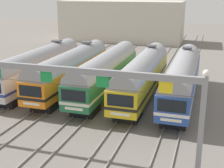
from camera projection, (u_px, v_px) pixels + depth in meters
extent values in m
plane|color=slate|center=(106.00, 94.00, 36.60)|extent=(160.00, 160.00, 0.00)
cube|color=gray|center=(86.00, 58.00, 54.73)|extent=(0.07, 70.00, 0.15)
cube|color=gray|center=(94.00, 59.00, 54.33)|extent=(0.07, 70.00, 0.15)
cube|color=gray|center=(109.00, 60.00, 53.53)|extent=(0.07, 70.00, 0.15)
cube|color=gray|center=(117.00, 60.00, 53.12)|extent=(0.07, 70.00, 0.15)
cube|color=gray|center=(134.00, 61.00, 52.32)|extent=(0.07, 70.00, 0.15)
cube|color=gray|center=(142.00, 62.00, 51.92)|extent=(0.07, 70.00, 0.15)
cube|color=gray|center=(159.00, 63.00, 51.12)|extent=(0.07, 70.00, 0.15)
cube|color=gray|center=(168.00, 64.00, 50.71)|extent=(0.07, 70.00, 0.15)
cube|color=gray|center=(186.00, 65.00, 49.91)|extent=(0.07, 70.00, 0.15)
cube|color=gray|center=(196.00, 66.00, 49.51)|extent=(0.07, 70.00, 0.15)
cube|color=silver|center=(39.00, 70.00, 38.36)|extent=(2.85, 18.00, 2.35)
cube|color=navy|center=(39.00, 72.00, 38.47)|extent=(2.88, 18.02, 0.28)
cylinder|color=gray|center=(38.00, 60.00, 38.02)|extent=(2.74, 17.64, 2.74)
cube|color=black|center=(10.00, 99.00, 33.10)|extent=(2.28, 2.60, 1.05)
cube|color=black|center=(62.00, 71.00, 44.62)|extent=(2.28, 2.60, 1.05)
cube|color=#4C4C51|center=(57.00, 41.00, 42.18)|extent=(1.10, 1.10, 0.20)
cube|color=orange|center=(71.00, 72.00, 37.16)|extent=(2.85, 18.00, 2.35)
cube|color=black|center=(71.00, 75.00, 37.26)|extent=(2.88, 18.02, 0.28)
cylinder|color=gray|center=(71.00, 62.00, 36.82)|extent=(2.74, 17.64, 2.74)
cube|color=black|center=(30.00, 91.00, 28.78)|extent=(2.28, 0.06, 1.03)
cube|color=silver|center=(31.00, 104.00, 29.13)|extent=(1.71, 0.05, 0.24)
cube|color=black|center=(46.00, 104.00, 31.90)|extent=(2.28, 2.60, 1.05)
cube|color=black|center=(91.00, 73.00, 43.41)|extent=(2.28, 2.60, 1.05)
cube|color=#4C4C51|center=(87.00, 42.00, 40.97)|extent=(1.10, 1.10, 0.20)
cube|color=#236B42|center=(106.00, 75.00, 35.95)|extent=(2.85, 18.00, 2.35)
cube|color=silver|center=(106.00, 78.00, 36.06)|extent=(2.88, 18.02, 0.28)
cylinder|color=gray|center=(106.00, 65.00, 35.61)|extent=(2.74, 17.64, 2.74)
cube|color=black|center=(73.00, 96.00, 27.57)|extent=(2.28, 0.06, 1.03)
cube|color=silver|center=(74.00, 109.00, 27.93)|extent=(1.71, 0.05, 0.24)
cube|color=black|center=(85.00, 108.00, 30.69)|extent=(2.28, 2.60, 1.05)
cube|color=black|center=(121.00, 75.00, 42.21)|extent=(2.28, 2.60, 1.05)
cube|color=gold|center=(142.00, 78.00, 34.75)|extent=(2.85, 18.00, 2.35)
cube|color=black|center=(142.00, 81.00, 34.85)|extent=(2.88, 18.02, 0.28)
cylinder|color=gray|center=(143.00, 68.00, 34.41)|extent=(2.74, 17.64, 2.74)
cube|color=black|center=(120.00, 101.00, 26.37)|extent=(2.28, 0.06, 1.03)
cube|color=silver|center=(120.00, 114.00, 26.72)|extent=(1.71, 0.05, 0.24)
cube|color=black|center=(128.00, 113.00, 29.49)|extent=(2.28, 2.60, 1.05)
cube|color=black|center=(152.00, 78.00, 41.00)|extent=(2.28, 2.60, 1.05)
cube|color=#4C4C51|center=(152.00, 46.00, 38.56)|extent=(1.10, 1.10, 0.20)
cube|color=#284C9E|center=(182.00, 81.00, 33.54)|extent=(2.85, 18.00, 2.35)
cube|color=white|center=(182.00, 84.00, 33.65)|extent=(2.88, 18.02, 0.28)
cylinder|color=gray|center=(183.00, 71.00, 33.20)|extent=(2.74, 17.64, 2.74)
cube|color=black|center=(172.00, 106.00, 25.16)|extent=(2.28, 0.06, 1.03)
cube|color=silver|center=(171.00, 120.00, 25.52)|extent=(1.71, 0.05, 0.24)
cube|color=black|center=(174.00, 118.00, 28.28)|extent=(2.28, 2.60, 1.05)
cube|color=black|center=(186.00, 81.00, 39.80)|extent=(2.28, 2.60, 1.05)
cube|color=#4C4C51|center=(187.00, 48.00, 37.36)|extent=(1.10, 1.10, 0.20)
cube|color=gray|center=(201.00, 126.00, 20.23)|extent=(0.36, 0.36, 6.50)
cube|color=gray|center=(46.00, 68.00, 22.44)|extent=(21.85, 0.32, 0.44)
cube|color=#198C3F|center=(46.00, 77.00, 22.62)|extent=(0.90, 0.08, 0.80)
cube|color=#198C3F|center=(103.00, 82.00, 21.42)|extent=(0.90, 0.08, 0.80)
cube|color=yellow|center=(166.00, 87.00, 20.21)|extent=(0.90, 0.08, 0.80)
sphere|color=white|center=(206.00, 73.00, 19.21)|extent=(0.44, 0.44, 0.44)
cylinder|color=#3F382D|center=(47.00, 83.00, 22.76)|extent=(21.85, 0.03, 0.03)
cube|color=beige|center=(122.00, 21.00, 72.51)|extent=(27.42, 10.00, 8.96)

